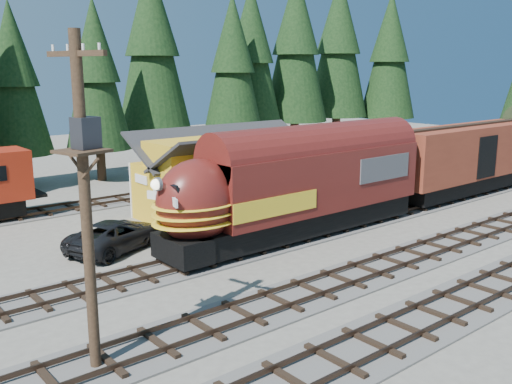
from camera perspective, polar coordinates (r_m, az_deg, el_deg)
ground at (r=29.15m, az=11.27°, el=-5.82°), size 120.00×120.00×0.00m
track_siding at (r=39.21m, az=16.01°, el=-1.31°), size 68.00×3.20×0.33m
track_main_south at (r=36.30m, az=23.82°, el=-2.96°), size 68.00×3.20×0.33m
track_spur at (r=38.23m, az=-20.73°, el=-1.97°), size 32.00×3.20×0.33m
depot at (r=35.77m, az=-1.66°, el=2.65°), size 12.80×7.00×5.30m
conifer_backdrop at (r=52.25m, az=-3.71°, el=13.59°), size 79.56×24.00×16.87m
locomotive at (r=29.94m, az=3.59°, el=0.17°), size 16.92×3.36×4.60m
boxcar at (r=43.15m, az=20.23°, el=3.30°), size 14.81×3.17×4.65m
utility_pole at (r=16.91m, az=-16.69°, el=0.75°), size 1.48×2.40×9.99m
pickup_truck_a at (r=29.45m, az=-13.76°, el=-4.19°), size 6.12×4.51×1.54m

